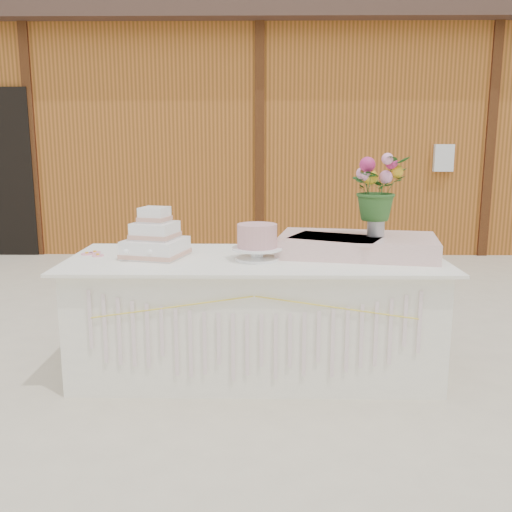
{
  "coord_description": "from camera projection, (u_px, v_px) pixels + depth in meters",
  "views": [
    {
      "loc": [
        0.05,
        -3.6,
        1.5
      ],
      "look_at": [
        0.0,
        0.3,
        0.72
      ],
      "focal_mm": 40.0,
      "sensor_mm": 36.0,
      "label": 1
    }
  ],
  "objects": [
    {
      "name": "flower_vase",
      "position": [
        376.0,
        224.0,
        3.71
      ],
      "size": [
        0.11,
        0.11,
        0.15
      ],
      "primitive_type": "cylinder",
      "color": "#ABABB0",
      "rests_on": "satin_runner"
    },
    {
      "name": "cake_table",
      "position": [
        255.0,
        315.0,
        3.74
      ],
      "size": [
        2.4,
        1.0,
        0.77
      ],
      "color": "white",
      "rests_on": "ground"
    },
    {
      "name": "loose_flowers",
      "position": [
        99.0,
        252.0,
        3.8
      ],
      "size": [
        0.25,
        0.4,
        0.02
      ],
      "primitive_type": null,
      "rotation": [
        0.0,
        0.0,
        0.27
      ],
      "color": "pink",
      "rests_on": "cake_table"
    },
    {
      "name": "bouquet",
      "position": [
        378.0,
        180.0,
        3.65
      ],
      "size": [
        0.48,
        0.45,
        0.41
      ],
      "primitive_type": "imported",
      "rotation": [
        0.0,
        0.0,
        0.44
      ],
      "color": "#2D5C25",
      "rests_on": "flower_vase"
    },
    {
      "name": "pink_cake_stand",
      "position": [
        257.0,
        240.0,
        3.56
      ],
      "size": [
        0.32,
        0.32,
        0.23
      ],
      "color": "white",
      "rests_on": "cake_table"
    },
    {
      "name": "ground",
      "position": [
        255.0,
        370.0,
        3.82
      ],
      "size": [
        80.0,
        80.0,
        0.0
      ],
      "primitive_type": "plane",
      "color": "beige",
      "rests_on": "ground"
    },
    {
      "name": "satin_runner",
      "position": [
        357.0,
        245.0,
        3.75
      ],
      "size": [
        1.1,
        0.76,
        0.13
      ],
      "primitive_type": "cube",
      "rotation": [
        0.0,
        0.0,
        -0.19
      ],
      "color": "#F8D0C7",
      "rests_on": "cake_table"
    },
    {
      "name": "barn",
      "position": [
        260.0,
        131.0,
        9.37
      ],
      "size": [
        12.6,
        4.6,
        3.3
      ],
      "color": "#AB5C23",
      "rests_on": "ground"
    },
    {
      "name": "wedding_cake",
      "position": [
        155.0,
        240.0,
        3.67
      ],
      "size": [
        0.44,
        0.44,
        0.32
      ],
      "rotation": [
        0.0,
        0.0,
        -0.26
      ],
      "color": "white",
      "rests_on": "cake_table"
    }
  ]
}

